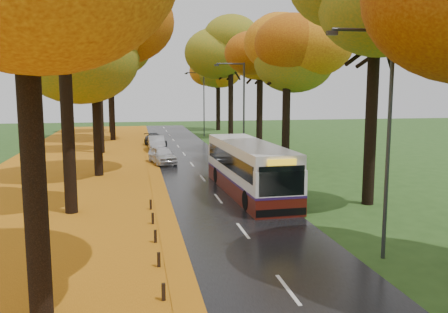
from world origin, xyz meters
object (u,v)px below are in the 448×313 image
object	(u,v)px
bus	(249,167)
car_white	(162,155)
streetlamp_far	(202,99)
streetlamp_mid	(241,105)
streetlamp_near	(382,126)
car_silver	(156,143)
car_dark	(155,140)

from	to	relation	value
bus	car_white	size ratio (longest dim) A/B	2.77
streetlamp_far	bus	size ratio (longest dim) A/B	0.72
streetlamp_mid	bus	distance (m)	11.61
streetlamp_near	car_white	world-z (taller)	streetlamp_near
bus	car_white	world-z (taller)	bus
streetlamp_far	car_white	distance (m)	22.45
streetlamp_mid	bus	world-z (taller)	streetlamp_mid
bus	car_silver	world-z (taller)	bus
car_silver	streetlamp_mid	bearing A→B (deg)	-56.27
streetlamp_mid	car_white	distance (m)	7.43
streetlamp_near	car_silver	distance (m)	31.95
streetlamp_near	bus	size ratio (longest dim) A/B	0.72
streetlamp_near	car_silver	bearing A→B (deg)	101.46
car_dark	streetlamp_far	bearing A→B (deg)	44.82
streetlamp_near	streetlamp_far	size ratio (longest dim) A/B	1.00
streetlamp_far	streetlamp_near	bearing A→B (deg)	-90.00
streetlamp_near	streetlamp_mid	bearing A→B (deg)	90.00
streetlamp_mid	car_dark	distance (m)	14.68
bus	car_dark	distance (m)	24.04
bus	streetlamp_far	bearing A→B (deg)	84.25
streetlamp_far	car_white	xyz separation A→B (m)	(-6.21, -21.21, -3.99)
bus	car_dark	world-z (taller)	bus
car_silver	car_dark	bearing A→B (deg)	88.53
streetlamp_far	car_white	bearing A→B (deg)	-106.33
streetlamp_near	bus	distance (m)	11.62
streetlamp_far	car_silver	size ratio (longest dim) A/B	1.90
streetlamp_near	car_dark	world-z (taller)	streetlamp_near
car_white	streetlamp_near	bearing A→B (deg)	-86.59
streetlamp_near	streetlamp_mid	xyz separation A→B (m)	(0.00, 22.00, 0.00)
streetlamp_mid	car_white	bearing A→B (deg)	172.72
streetlamp_mid	car_silver	world-z (taller)	streetlamp_mid
streetlamp_mid	bus	size ratio (longest dim) A/B	0.72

